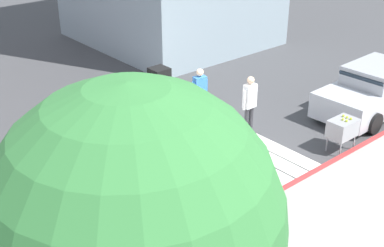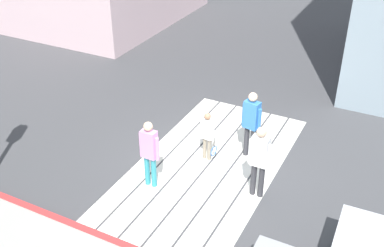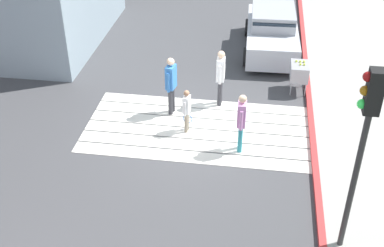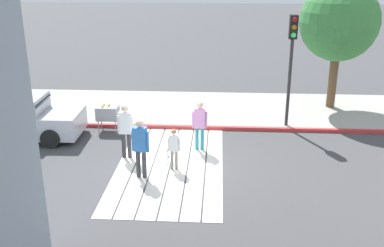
% 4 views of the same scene
% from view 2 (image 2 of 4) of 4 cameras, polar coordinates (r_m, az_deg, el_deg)
% --- Properties ---
extents(ground_plane, '(120.00, 120.00, 0.00)m').
position_cam_2_polar(ground_plane, '(11.69, 1.89, -5.19)').
color(ground_plane, '#424244').
extents(crosswalk_stripes, '(6.40, 3.25, 0.01)m').
position_cam_2_polar(crosswalk_stripes, '(11.69, 1.89, -5.17)').
color(crosswalk_stripes, silver).
rests_on(crosswalk_stripes, ground).
extents(pedestrian_adult_lead, '(0.22, 0.50, 1.71)m').
position_cam_2_polar(pedestrian_adult_lead, '(10.55, -5.21, -3.19)').
color(pedestrian_adult_lead, teal).
rests_on(pedestrian_adult_lead, ground).
extents(pedestrian_adult_trailing, '(0.23, 0.52, 1.80)m').
position_cam_2_polar(pedestrian_adult_trailing, '(10.28, 8.19, -4.07)').
color(pedestrian_adult_trailing, '#333338').
rests_on(pedestrian_adult_trailing, ground).
extents(pedestrian_adult_side, '(0.30, 0.52, 1.81)m').
position_cam_2_polar(pedestrian_adult_side, '(11.57, 7.21, 0.37)').
color(pedestrian_adult_side, '#333338').
rests_on(pedestrian_adult_side, ground).
extents(pedestrian_child_with_racket, '(0.28, 0.42, 1.32)m').
position_cam_2_polar(pedestrian_child_with_racket, '(11.54, 1.90, -1.27)').
color(pedestrian_child_with_racket, gray).
rests_on(pedestrian_child_with_racket, ground).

